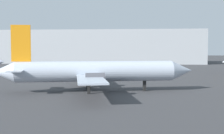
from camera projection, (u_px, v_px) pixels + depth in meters
name	position (u px, v px, depth m)	size (l,w,h in m)	color
airplane_distant	(94.00, 71.00, 45.21)	(31.09, 25.83, 10.28)	#B2BCCC
terminal_building	(102.00, 47.00, 138.78)	(92.78, 22.73, 15.29)	#999EA3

